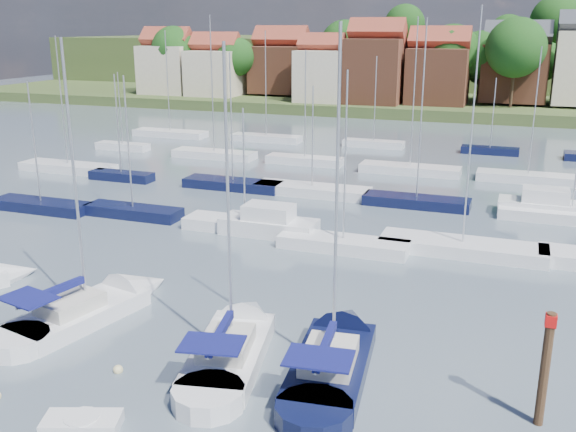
% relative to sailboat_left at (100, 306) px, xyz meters
% --- Properties ---
extents(ground, '(260.00, 260.00, 0.00)m').
position_rel_sailboat_left_xyz_m(ground, '(8.76, 35.36, -0.36)').
color(ground, '#44525D').
rests_on(ground, ground).
extents(sailboat_left, '(5.33, 11.59, 15.25)m').
position_rel_sailboat_left_xyz_m(sailboat_left, '(0.00, 0.00, 0.00)').
color(sailboat_left, silver).
rests_on(sailboat_left, ground).
extents(sailboat_centre, '(5.10, 11.49, 15.15)m').
position_rel_sailboat_left_xyz_m(sailboat_centre, '(8.38, -1.12, 0.00)').
color(sailboat_centre, silver).
rests_on(sailboat_centre, ground).
extents(sailboat_navy, '(4.28, 11.77, 15.95)m').
position_rel_sailboat_left_xyz_m(sailboat_navy, '(13.06, -0.50, -0.00)').
color(sailboat_navy, black).
rests_on(sailboat_navy, ground).
extents(tender, '(3.14, 2.22, 0.62)m').
position_rel_sailboat_left_xyz_m(tender, '(5.55, -8.79, -0.12)').
color(tender, silver).
rests_on(tender, ground).
extents(timber_piling, '(0.40, 0.40, 6.84)m').
position_rel_sailboat_left_xyz_m(timber_piling, '(21.60, -2.58, 1.05)').
color(timber_piling, '#4C331E').
rests_on(timber_piling, ground).
extents(buoy_c, '(0.44, 0.44, 0.44)m').
position_rel_sailboat_left_xyz_m(buoy_c, '(4.41, -4.82, -0.36)').
color(buoy_c, beige).
rests_on(buoy_c, ground).
extents(buoy_d, '(0.51, 0.51, 0.51)m').
position_rel_sailboat_left_xyz_m(buoy_d, '(9.79, -6.24, -0.36)').
color(buoy_d, '#D85914').
rests_on(buoy_d, ground).
extents(buoy_e, '(0.47, 0.47, 0.47)m').
position_rel_sailboat_left_xyz_m(buoy_e, '(13.55, 2.24, -0.36)').
color(buoy_e, '#D85914').
rests_on(buoy_e, ground).
extents(marina_field, '(79.62, 41.41, 15.93)m').
position_rel_sailboat_left_xyz_m(marina_field, '(10.67, 30.51, 0.08)').
color(marina_field, silver).
rests_on(marina_field, ground).
extents(far_shore_town, '(212.46, 90.00, 22.27)m').
position_rel_sailboat_left_xyz_m(far_shore_town, '(10.99, 128.03, 4.25)').
color(far_shore_town, '#48582C').
rests_on(far_shore_town, ground).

